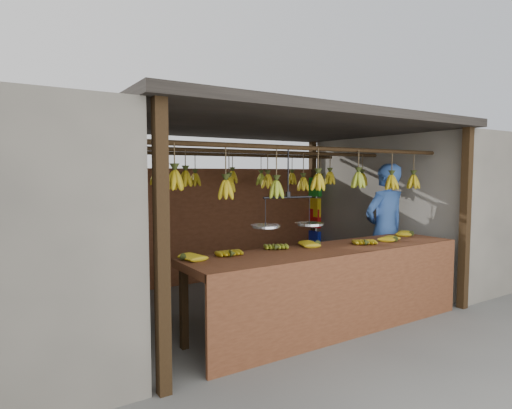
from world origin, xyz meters
TOP-DOWN VIEW (x-y plane):
  - ground at (0.00, 0.00)m, footprint 80.00×80.00m
  - stall at (0.00, 0.33)m, footprint 4.30×3.30m
  - neighbor_right at (3.60, 0.00)m, footprint 3.00×3.00m
  - counter at (0.08, -1.22)m, footprint 3.49×0.78m
  - hanging_bananas at (-0.00, -0.00)m, footprint 3.60×2.23m
  - balance_scale at (-0.43, -1.00)m, footprint 0.81×0.40m
  - vendor at (1.56, -0.60)m, footprint 0.70×0.48m
  - bag_bundles at (1.94, 1.35)m, footprint 0.08×0.26m

SIDE VIEW (x-z plane):
  - ground at x=0.00m, z-range 0.00..0.00m
  - counter at x=0.08m, z-range 0.23..1.19m
  - vendor at x=1.56m, z-range 0.00..1.86m
  - bag_bundles at x=1.94m, z-range 0.34..1.65m
  - neighbor_right at x=3.60m, z-range 0.00..2.30m
  - balance_scale at x=-0.43m, z-range 0.80..1.63m
  - hanging_bananas at x=0.00m, z-range 1.43..1.82m
  - stall at x=0.00m, z-range 0.77..3.17m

